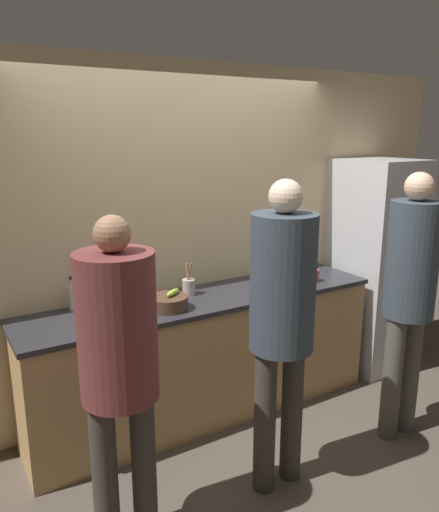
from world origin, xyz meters
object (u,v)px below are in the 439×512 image
at_px(person_right, 410,286).
at_px(fruit_bowl, 169,302).
at_px(person_left, 119,354).
at_px(cup_red, 313,275).
at_px(person_center, 282,309).
at_px(refrigerator, 373,265).
at_px(bottle_clear, 72,297).
at_px(utensil_crock, 189,286).

xyz_separation_m(person_right, fruit_bowl, (-1.37, 0.85, -0.12)).
relative_size(person_left, fruit_bowl, 6.56).
height_order(person_right, fruit_bowl, person_right).
bearing_deg(cup_red, fruit_bowl, 179.10).
bearing_deg(person_center, cup_red, 40.12).
distance_m(refrigerator, person_left, 2.82).
bearing_deg(fruit_bowl, bottle_clear, 150.95).
xyz_separation_m(person_left, cup_red, (1.90, 0.75, -0.08)).
distance_m(fruit_bowl, bottle_clear, 0.65).
bearing_deg(bottle_clear, refrigerator, -5.38).
relative_size(person_left, person_center, 0.94).
distance_m(person_center, person_right, 1.05).
xyz_separation_m(person_left, person_center, (0.95, -0.06, 0.07)).
bearing_deg(utensil_crock, person_left, -132.63).
height_order(refrigerator, person_right, refrigerator).
distance_m(refrigerator, bottle_clear, 2.63).
bearing_deg(utensil_crock, cup_red, -12.57).
height_order(person_center, fruit_bowl, person_center).
relative_size(person_left, utensil_crock, 7.18).
distance_m(person_left, bottle_clear, 1.08).
distance_m(person_left, person_center, 0.95).
relative_size(person_center, cup_red, 18.98).
bearing_deg(refrigerator, fruit_bowl, -178.17).
xyz_separation_m(person_left, utensil_crock, (0.89, 0.97, -0.07)).
height_order(refrigerator, cup_red, refrigerator).
height_order(person_right, utensil_crock, person_right).
height_order(person_right, bottle_clear, person_right).
relative_size(refrigerator, person_center, 1.01).
relative_size(person_center, person_right, 1.00).
distance_m(fruit_bowl, utensil_crock, 0.33).
height_order(refrigerator, fruit_bowl, refrigerator).
bearing_deg(person_center, person_left, 176.48).
relative_size(utensil_crock, bottle_clear, 1.02).
bearing_deg(cup_red, utensil_crock, 167.43).
distance_m(refrigerator, person_center, 1.97).
bearing_deg(bottle_clear, fruit_bowl, -29.05).
xyz_separation_m(person_center, cup_red, (0.95, 0.80, -0.15)).
xyz_separation_m(person_center, utensil_crock, (-0.05, 1.03, -0.13)).
relative_size(person_left, person_right, 0.94).
height_order(person_left, person_right, person_right).
bearing_deg(person_right, cup_red, 96.82).
height_order(person_center, utensil_crock, person_center).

